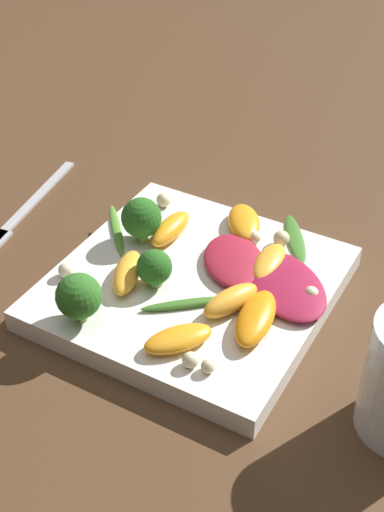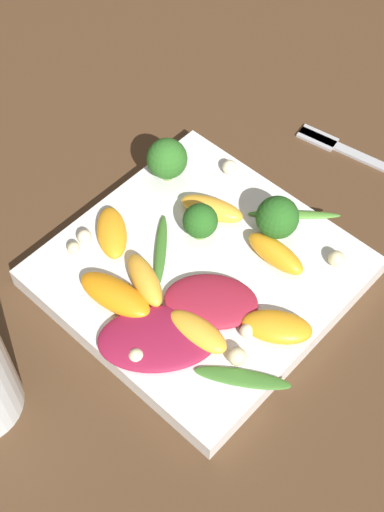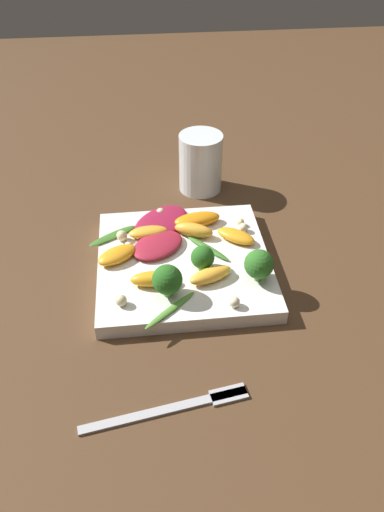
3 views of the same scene
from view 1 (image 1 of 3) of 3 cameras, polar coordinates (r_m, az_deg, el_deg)
ground_plane at (r=0.70m, az=0.06°, el=-3.23°), size 2.40×2.40×0.00m
plate at (r=0.70m, az=0.06°, el=-2.53°), size 0.25×0.25×0.02m
fork at (r=0.83m, az=-13.61°, el=3.30°), size 0.05×0.20×0.01m
radicchio_leaf_0 at (r=0.70m, az=3.37°, el=-0.36°), size 0.10×0.10×0.01m
radicchio_leaf_1 at (r=0.68m, az=7.50°, el=-2.30°), size 0.12×0.12×0.01m
orange_segment_0 at (r=0.62m, az=-1.12°, el=-6.64°), size 0.06×0.07×0.02m
orange_segment_1 at (r=0.65m, az=3.12°, el=-3.57°), size 0.04×0.07×0.02m
orange_segment_2 at (r=0.64m, az=5.12°, el=-4.97°), size 0.04×0.08×0.02m
orange_segment_3 at (r=0.70m, az=6.17°, el=-0.49°), size 0.03×0.06×0.02m
orange_segment_4 at (r=0.74m, az=-1.73°, el=2.19°), size 0.02×0.06×0.02m
orange_segment_5 at (r=0.68m, az=-5.21°, el=-1.32°), size 0.05×0.07×0.02m
orange_segment_6 at (r=0.75m, az=4.18°, el=2.73°), size 0.06×0.07×0.02m
broccoli_floret_0 at (r=0.67m, az=-3.03°, el=-0.94°), size 0.03×0.03×0.04m
broccoli_floret_1 at (r=0.72m, az=-4.07°, el=3.04°), size 0.04×0.04×0.05m
broccoli_floret_2 at (r=0.64m, az=-9.05°, el=-3.21°), size 0.04×0.04×0.05m
arugula_sprig_0 at (r=0.74m, az=8.27°, el=1.40°), size 0.06×0.08×0.00m
arugula_sprig_1 at (r=0.66m, az=-0.51°, el=-3.84°), size 0.07×0.06×0.01m
arugula_sprig_2 at (r=0.75m, az=-6.06°, el=2.13°), size 0.07×0.08×0.00m
macadamia_nut_0 at (r=0.73m, az=5.01°, el=1.52°), size 0.01×0.01×0.01m
macadamia_nut_1 at (r=0.60m, az=-0.12°, el=-8.32°), size 0.01×0.01×0.01m
macadamia_nut_2 at (r=0.70m, az=-10.04°, el=-1.13°), size 0.02×0.02×0.02m
macadamia_nut_3 at (r=0.60m, az=1.29°, el=-8.80°), size 0.01×0.01×0.01m
macadamia_nut_4 at (r=0.73m, az=7.16°, el=1.40°), size 0.02×0.02×0.02m
macadamia_nut_5 at (r=0.78m, az=-2.29°, el=4.48°), size 0.02×0.02×0.02m
macadamia_nut_6 at (r=0.67m, az=9.50°, el=-3.00°), size 0.01×0.01×0.01m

